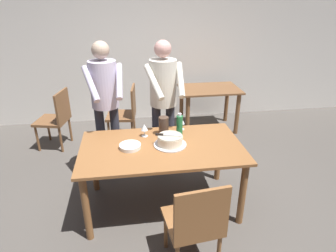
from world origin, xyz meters
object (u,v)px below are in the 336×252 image
(water_bottle, at_px, (180,125))
(wine_glass_far, at_px, (144,128))
(main_dining_table, at_px, (162,155))
(background_chair_1, at_px, (56,117))
(background_table, at_px, (209,97))
(cake_knife, at_px, (163,135))
(plate_stack, at_px, (130,146))
(background_chair_0, at_px, (126,112))
(person_standing_beside, at_px, (105,97))
(cake_on_platter, at_px, (170,141))
(hurricane_lamp, at_px, (164,126))
(chair_near_side, at_px, (195,222))
(person_cutting_cake, at_px, (163,95))
(wine_glass_near, at_px, (181,121))

(water_bottle, bearing_deg, wine_glass_far, 179.23)
(main_dining_table, relative_size, background_chair_1, 1.86)
(water_bottle, distance_m, background_table, 1.89)
(cake_knife, distance_m, background_chair_1, 2.16)
(plate_stack, bearing_deg, background_chair_0, 91.44)
(plate_stack, bearing_deg, person_standing_beside, 110.42)
(cake_on_platter, distance_m, hurricane_lamp, 0.26)
(wine_glass_far, distance_m, background_chair_1, 1.88)
(cake_on_platter, xyz_separation_m, person_standing_beside, (-0.68, 0.70, 0.27))
(plate_stack, xyz_separation_m, background_table, (1.38, 1.92, -0.19))
(plate_stack, relative_size, background_chair_0, 0.24)
(person_standing_beside, xyz_separation_m, background_chair_1, (-0.82, 0.90, -0.58))
(background_chair_1, bearing_deg, chair_near_side, -57.30)
(cake_on_platter, height_order, chair_near_side, chair_near_side)
(cake_knife, bearing_deg, background_chair_0, 103.23)
(main_dining_table, height_order, water_bottle, water_bottle)
(cake_on_platter, xyz_separation_m, person_cutting_cake, (0.02, 0.67, 0.27))
(cake_on_platter, relative_size, water_bottle, 1.36)
(cake_knife, height_order, water_bottle, water_bottle)
(background_table, relative_size, background_chair_1, 1.11)
(water_bottle, bearing_deg, background_chair_0, 112.85)
(plate_stack, distance_m, background_chair_1, 1.96)
(cake_on_platter, relative_size, wine_glass_near, 2.36)
(cake_knife, bearing_deg, chair_near_side, -80.49)
(chair_near_side, bearing_deg, person_cutting_cake, 92.22)
(background_table, bearing_deg, background_chair_1, -172.61)
(background_table, bearing_deg, cake_knife, -118.61)
(cake_on_platter, height_order, person_standing_beside, person_standing_beside)
(cake_on_platter, distance_m, water_bottle, 0.29)
(hurricane_lamp, bearing_deg, background_chair_1, 137.51)
(chair_near_side, bearing_deg, main_dining_table, 101.14)
(wine_glass_near, distance_m, hurricane_lamp, 0.24)
(plate_stack, relative_size, hurricane_lamp, 1.05)
(hurricane_lamp, height_order, background_table, hurricane_lamp)
(cake_on_platter, height_order, water_bottle, water_bottle)
(plate_stack, relative_size, person_cutting_cake, 0.13)
(background_table, bearing_deg, person_standing_beside, -143.46)
(person_standing_beside, height_order, chair_near_side, person_standing_beside)
(cake_knife, distance_m, wine_glass_near, 0.43)
(wine_glass_near, xyz_separation_m, hurricane_lamp, (-0.22, -0.11, 0.00))
(cake_knife, xyz_separation_m, person_standing_beside, (-0.61, 0.68, 0.21))
(main_dining_table, xyz_separation_m, person_standing_beside, (-0.59, 0.71, 0.43))
(person_cutting_cake, bearing_deg, main_dining_table, -98.96)
(cake_on_platter, relative_size, cake_knife, 1.27)
(wine_glass_near, xyz_separation_m, background_chair_0, (-0.64, 1.30, -0.36))
(cake_on_platter, distance_m, background_chair_0, 1.75)
(hurricane_lamp, relative_size, background_table, 0.21)
(cake_knife, relative_size, wine_glass_far, 1.85)
(chair_near_side, relative_size, background_table, 0.90)
(plate_stack, height_order, background_table, plate_stack)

